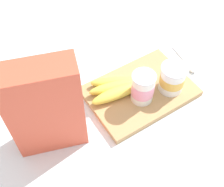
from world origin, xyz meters
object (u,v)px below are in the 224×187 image
object	(u,v)px
cutting_board	(140,91)
yogurt_cup_back	(143,88)
cereal_box	(45,109)
banana_bunch	(119,87)
yogurt_cup_front	(172,78)
spoon	(187,64)

from	to	relation	value
cutting_board	yogurt_cup_back	world-z (taller)	yogurt_cup_back
cutting_board	cereal_box	distance (m)	0.31
yogurt_cup_back	banana_bunch	distance (m)	0.08
cutting_board	yogurt_cup_back	xyz separation A→B (m)	(0.02, 0.03, 0.06)
cereal_box	yogurt_cup_front	world-z (taller)	cereal_box
yogurt_cup_front	banana_bunch	bearing A→B (deg)	-29.53
cereal_box	spoon	xyz separation A→B (m)	(-0.49, -0.01, -0.13)
cutting_board	cereal_box	bearing A→B (deg)	-0.15
yogurt_cup_front	banana_bunch	distance (m)	0.16
yogurt_cup_back	spoon	size ratio (longest dim) A/B	0.73
cereal_box	banana_bunch	world-z (taller)	cereal_box
yogurt_cup_front	spoon	bearing A→B (deg)	-155.36
cereal_box	yogurt_cup_front	size ratio (longest dim) A/B	3.15
cereal_box	yogurt_cup_back	bearing A→B (deg)	-167.55
banana_bunch	cereal_box	bearing A→B (deg)	7.59
yogurt_cup_front	yogurt_cup_back	world-z (taller)	yogurt_cup_back
cereal_box	yogurt_cup_front	xyz separation A→B (m)	(-0.36, 0.04, -0.08)
cutting_board	yogurt_cup_back	size ratio (longest dim) A/B	3.18
banana_bunch	yogurt_cup_front	bearing A→B (deg)	150.47
banana_bunch	spoon	distance (m)	0.26
yogurt_cup_back	banana_bunch	world-z (taller)	yogurt_cup_back
cereal_box	yogurt_cup_back	xyz separation A→B (m)	(-0.27, 0.03, -0.07)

